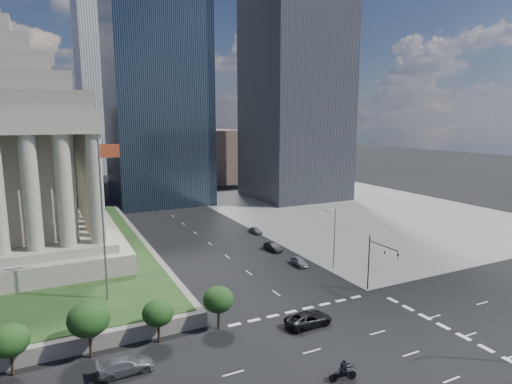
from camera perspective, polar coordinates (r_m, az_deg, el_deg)
ground at (r=134.77m, az=-13.94°, el=-0.91°), size 500.00×500.00×0.00m
sidewalk_ne at (r=118.52m, az=12.91°, el=-2.30°), size 68.00×90.00×0.03m
flagpole at (r=55.11m, az=-19.63°, el=-2.42°), size 2.52×0.24×20.00m
midrise_glass at (r=128.29m, az=-13.12°, el=12.06°), size 26.00×26.00×60.00m
highrise_ne at (r=136.64m, az=5.31°, el=20.56°), size 26.00×28.00×100.00m
building_filler_ne at (r=171.04m, az=-5.73°, el=4.90°), size 20.00×30.00×20.00m
building_filler_nw at (r=160.02m, az=-27.11°, el=5.00°), size 24.00×30.00×28.00m
traffic_signal_ne at (r=62.04m, az=15.94°, el=-8.42°), size 0.30×5.74×8.00m
street_lamp_north at (r=70.78m, az=10.31°, el=-5.60°), size 2.13×0.22×10.00m
pickup_truck at (r=53.11m, az=7.03°, el=-16.45°), size 5.90×2.88×1.62m
suv_grey at (r=46.07m, az=-16.98°, el=-21.23°), size 5.41×2.24×1.56m
parked_sedan_near at (r=72.54m, az=5.79°, el=-9.21°), size 2.02×4.23×1.40m
parked_sedan_mid at (r=80.10m, az=2.28°, el=-7.31°), size 4.53×1.87×1.46m
parked_sedan_far at (r=91.79m, az=-0.03°, el=-5.13°), size 4.01×1.90×1.33m
motorcycle_lead at (r=43.87m, az=11.51°, el=-22.29°), size 2.89×1.32×2.08m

